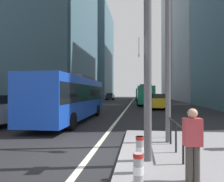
# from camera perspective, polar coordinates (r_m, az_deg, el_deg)

# --- Properties ---
(ground_plane) EXTENTS (160.00, 160.00, 0.00)m
(ground_plane) POSITION_cam_1_polar(r_m,az_deg,el_deg) (27.06, 3.83, -4.86)
(ground_plane) COLOR black
(lane_centre_line) EXTENTS (0.20, 80.00, 0.01)m
(lane_centre_line) POSITION_cam_1_polar(r_m,az_deg,el_deg) (37.02, 4.76, -3.66)
(lane_centre_line) COLOR beige
(lane_centre_line) RESTS_ON ground
(office_tower_left_mid) EXTENTS (10.82, 24.83, 46.86)m
(office_tower_left_mid) POSITION_cam_1_polar(r_m,az_deg,el_deg) (56.49, -12.39, 21.78)
(office_tower_left_mid) COLOR slate
(office_tower_left_mid) RESTS_ON ground
(office_tower_left_far) EXTENTS (13.52, 24.54, 32.86)m
(office_tower_left_far) POSITION_cam_1_polar(r_m,az_deg,el_deg) (82.14, -5.32, 9.63)
(office_tower_left_far) COLOR slate
(office_tower_left_far) RESTS_ON ground
(office_tower_right_mid) EXTENTS (11.33, 20.74, 38.68)m
(office_tower_right_mid) POSITION_cam_1_polar(r_m,az_deg,el_deg) (57.91, 23.36, 16.94)
(office_tower_right_mid) COLOR #9E9EA3
(office_tower_right_mid) RESTS_ON ground
(office_tower_right_far) EXTENTS (11.94, 24.02, 42.64)m
(office_tower_right_far) POSITION_cam_1_polar(r_m,az_deg,el_deg) (82.91, 18.22, 13.00)
(office_tower_right_far) COLOR #9E9EA3
(office_tower_right_far) RESTS_ON ground
(city_bus_blue_oncoming) EXTENTS (2.72, 11.43, 3.40)m
(city_bus_blue_oncoming) POSITION_cam_1_polar(r_m,az_deg,el_deg) (15.76, -10.78, -1.35)
(city_bus_blue_oncoming) COLOR blue
(city_bus_blue_oncoming) RESTS_ON ground
(city_bus_red_receding) EXTENTS (2.85, 11.76, 3.40)m
(city_bus_red_receding) POSITION_cam_1_polar(r_m,az_deg,el_deg) (36.70, 8.83, -0.82)
(city_bus_red_receding) COLOR #198456
(city_bus_red_receding) RESTS_ON ground
(city_bus_red_distant) EXTENTS (2.76, 11.37, 3.40)m
(city_bus_red_distant) POSITION_cam_1_polar(r_m,az_deg,el_deg) (58.86, 7.72, -0.67)
(city_bus_red_distant) COLOR #198456
(city_bus_red_distant) RESTS_ON ground
(car_oncoming_mid) EXTENTS (2.09, 4.56, 1.94)m
(car_oncoming_mid) POSITION_cam_1_polar(r_m,az_deg,el_deg) (60.34, -0.61, -1.47)
(car_oncoming_mid) COLOR maroon
(car_oncoming_mid) RESTS_ON ground
(car_receding_near) EXTENTS (2.17, 4.13, 1.94)m
(car_receding_near) POSITION_cam_1_polar(r_m,az_deg,el_deg) (27.69, 11.31, -2.70)
(car_receding_near) COLOR silver
(car_receding_near) RESTS_ON ground
(car_receding_far) EXTENTS (2.13, 4.19, 1.94)m
(car_receding_far) POSITION_cam_1_polar(r_m,az_deg,el_deg) (26.92, 12.29, -2.77)
(car_receding_far) COLOR gold
(car_receding_far) RESTS_ON ground
(car_oncoming_far) EXTENTS (2.18, 4.57, 1.94)m
(car_oncoming_far) POSITION_cam_1_polar(r_m,az_deg,el_deg) (59.61, -0.42, -1.49)
(car_oncoming_far) COLOR #232838
(car_oncoming_far) RESTS_ON ground
(traffic_signal_gantry) EXTENTS (6.99, 0.65, 6.00)m
(traffic_signal_gantry) POSITION_cam_1_polar(r_m,az_deg,el_deg) (6.81, -11.80, 17.24)
(traffic_signal_gantry) COLOR #515156
(traffic_signal_gantry) RESTS_ON median_island
(street_lamp_post) EXTENTS (5.50, 0.32, 8.00)m
(street_lamp_post) POSITION_cam_1_polar(r_m,az_deg,el_deg) (9.16, 14.80, 19.98)
(street_lamp_post) COLOR #56565B
(street_lamp_post) RESTS_ON median_island
(bollard_left) EXTENTS (0.20, 0.20, 0.82)m
(bollard_left) POSITION_cam_1_polar(r_m,az_deg,el_deg) (4.20, 7.10, -21.08)
(bollard_left) COLOR #99999E
(bollard_left) RESTS_ON median_island
(bollard_right) EXTENTS (0.20, 0.20, 0.88)m
(bollard_right) POSITION_cam_1_polar(r_m,az_deg,el_deg) (5.37, 7.48, -16.10)
(bollard_right) COLOR #99999E
(bollard_right) RESTS_ON median_island
(pedestrian_railing) EXTENTS (0.06, 3.47, 0.98)m
(pedestrian_railing) POSITION_cam_1_polar(r_m,az_deg,el_deg) (7.83, 16.12, -9.53)
(pedestrian_railing) COLOR black
(pedestrian_railing) RESTS_ON median_island
(pedestrian_waiting) EXTENTS (0.40, 0.27, 1.59)m
(pedestrian_waiting) POSITION_cam_1_polar(r_m,az_deg,el_deg) (5.06, 20.87, -12.54)
(pedestrian_waiting) COLOR #423D38
(pedestrian_waiting) RESTS_ON median_island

